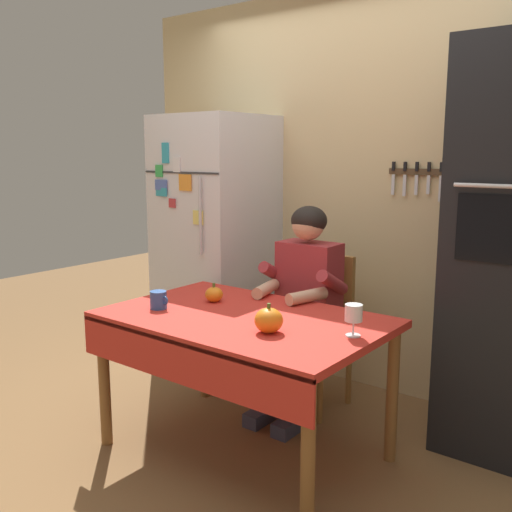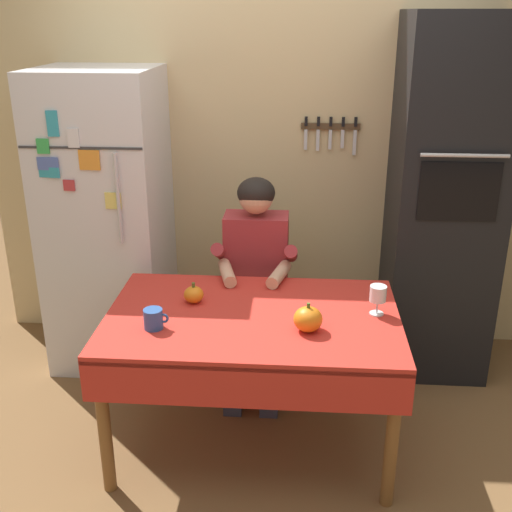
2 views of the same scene
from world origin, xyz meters
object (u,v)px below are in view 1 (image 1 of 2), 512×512
chair_behind_person (319,323)px  pumpkin_medium (214,294)px  wine_glass (354,314)px  pumpkin_large (269,320)px  dining_table (241,333)px  seated_person (302,293)px  coffee_mug (159,300)px  refrigerator (216,244)px

chair_behind_person → pumpkin_medium: 0.76m
wine_glass → pumpkin_large: size_ratio=1.06×
dining_table → pumpkin_large: 0.32m
dining_table → seated_person: size_ratio=1.12×
coffee_mug → pumpkin_medium: (0.14, 0.28, -0.01)m
refrigerator → chair_behind_person: refrigerator is taller
dining_table → pumpkin_large: (0.26, -0.12, 0.14)m
chair_behind_person → wine_glass: chair_behind_person is taller
dining_table → pumpkin_medium: pumpkin_medium is taller
dining_table → refrigerator: bearing=137.1°
coffee_mug → wine_glass: (1.03, 0.22, 0.05)m
refrigerator → chair_behind_person: (0.92, -0.09, -0.39)m
dining_table → chair_behind_person: 0.81m
dining_table → chair_behind_person: chair_behind_person is taller
refrigerator → pumpkin_large: refrigerator is taller
wine_glass → seated_person: bearing=139.3°
refrigerator → wine_glass: refrigerator is taller
refrigerator → wine_glass: 1.74m
chair_behind_person → coffee_mug: bearing=-113.4°
chair_behind_person → refrigerator: bearing=174.4°
pumpkin_large → pumpkin_medium: (-0.56, 0.25, -0.02)m
coffee_mug → seated_person: bearing=61.5°
refrigerator → dining_table: bearing=-42.9°
dining_table → coffee_mug: size_ratio=12.17×
wine_glass → pumpkin_medium: wine_glass is taller
coffee_mug → wine_glass: 1.05m
pumpkin_medium → dining_table: bearing=-24.0°
pumpkin_large → wine_glass: bearing=29.9°
seated_person → pumpkin_medium: size_ratio=11.85×
dining_table → pumpkin_large: pumpkin_large is taller
seated_person → coffee_mug: bearing=-118.5°
chair_behind_person → coffee_mug: chair_behind_person is taller
chair_behind_person → wine_glass: size_ratio=6.37×
dining_table → pumpkin_large: size_ratio=10.19×
chair_behind_person → coffee_mug: (-0.41, -0.94, 0.28)m
dining_table → seated_person: bearing=92.8°
seated_person → pumpkin_large: (0.29, -0.72, 0.06)m
dining_table → chair_behind_person: bearing=92.1°
refrigerator → pumpkin_medium: 1.00m
dining_table → coffee_mug: coffee_mug is taller
chair_behind_person → pumpkin_large: 1.00m
dining_table → pumpkin_medium: size_ratio=13.32×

